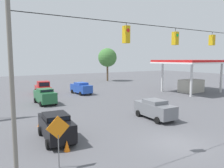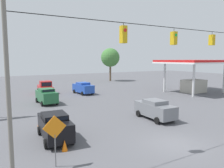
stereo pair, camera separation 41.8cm
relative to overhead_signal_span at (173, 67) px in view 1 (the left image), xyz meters
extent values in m
plane|color=#56565B|center=(-0.09, 0.33, -5.24)|extent=(140.00, 140.00, 0.00)
cylinder|color=slate|center=(10.01, 0.00, -1.00)|extent=(0.20, 0.20, 8.48)
cylinder|color=black|center=(-0.09, 0.00, 2.60)|extent=(20.20, 0.04, 0.04)
cube|color=gold|center=(-4.09, 0.00, 1.98)|extent=(0.32, 0.36, 0.79)
cylinder|color=black|center=(-4.09, 0.00, 2.48)|extent=(0.03, 0.03, 0.23)
cylinder|color=orange|center=(-4.09, 0.19, 2.15)|extent=(0.20, 0.02, 0.20)
cube|color=gold|center=(-0.09, 0.00, 1.92)|extent=(0.32, 0.36, 0.86)
cylinder|color=black|center=(-0.09, 0.00, 2.47)|extent=(0.03, 0.03, 0.25)
cylinder|color=green|center=(-0.09, 0.19, 2.11)|extent=(0.20, 0.02, 0.20)
cube|color=gold|center=(3.91, 0.00, 1.94)|extent=(0.32, 0.36, 0.98)
cylinder|color=black|center=(3.91, 0.00, 2.51)|extent=(0.03, 0.03, 0.17)
cylinder|color=red|center=(3.91, 0.19, 2.16)|extent=(0.20, 0.02, 0.20)
cube|color=#234CB2|center=(-3.23, -22.88, -4.30)|extent=(2.23, 4.60, 1.25)
cube|color=#234CB2|center=(-3.23, -22.88, -3.49)|extent=(1.86, 2.10, 0.36)
cube|color=black|center=(-3.15, -23.87, -3.49)|extent=(1.47, 0.15, 0.25)
cylinder|color=black|center=(-4.03, -24.41, -4.92)|extent=(0.27, 0.66, 0.64)
cylinder|color=black|center=(-2.19, -24.25, -4.92)|extent=(0.27, 0.66, 0.64)
cylinder|color=black|center=(-4.28, -21.52, -4.92)|extent=(0.27, 0.66, 0.64)
cylinder|color=black|center=(-2.44, -21.36, -4.92)|extent=(0.27, 0.66, 0.64)
cube|color=red|center=(2.04, -26.86, -4.47)|extent=(2.37, 5.43, 0.90)
cube|color=red|center=(2.09, -26.23, -3.57)|extent=(1.94, 2.04, 0.90)
cube|color=black|center=(2.17, -25.27, -3.57)|extent=(1.55, 0.15, 0.63)
cylinder|color=black|center=(3.15, -25.23, -4.92)|extent=(0.27, 0.66, 0.64)
cylinder|color=black|center=(1.21, -25.07, -4.92)|extent=(0.27, 0.66, 0.64)
cylinder|color=black|center=(2.87, -28.66, -4.92)|extent=(0.27, 0.66, 0.64)
cylinder|color=black|center=(0.93, -28.50, -4.92)|extent=(0.27, 0.66, 0.64)
cube|color=black|center=(6.70, -4.72, -4.31)|extent=(2.09, 4.58, 1.23)
cube|color=black|center=(6.70, -4.72, -3.51)|extent=(1.76, 2.08, 0.36)
cube|color=black|center=(6.77, -3.73, -3.51)|extent=(1.41, 0.12, 0.25)
cylinder|color=black|center=(7.68, -3.34, -4.92)|extent=(0.27, 0.65, 0.64)
cylinder|color=black|center=(5.92, -3.21, -4.92)|extent=(0.27, 0.65, 0.64)
cylinder|color=black|center=(7.47, -6.23, -4.92)|extent=(0.27, 0.65, 0.64)
cylinder|color=black|center=(5.71, -6.10, -4.92)|extent=(0.27, 0.65, 0.64)
cube|color=slate|center=(-3.17, -5.12, -4.32)|extent=(1.99, 4.54, 1.20)
cube|color=slate|center=(-3.17, -5.12, -3.55)|extent=(1.74, 2.04, 0.36)
cube|color=black|center=(-3.21, -6.11, -3.55)|extent=(1.43, 0.08, 0.25)
cylinder|color=black|center=(-4.13, -6.53, -4.92)|extent=(0.25, 0.65, 0.64)
cylinder|color=black|center=(-2.34, -6.61, -4.92)|extent=(0.25, 0.65, 0.64)
cylinder|color=black|center=(-4.00, -3.62, -4.92)|extent=(0.25, 0.65, 0.64)
cylinder|color=black|center=(-2.21, -3.70, -4.92)|extent=(0.25, 0.65, 0.64)
cube|color=#236038|center=(4.02, -17.87, -4.27)|extent=(1.96, 4.34, 1.31)
cube|color=#236038|center=(4.02, -17.87, -3.43)|extent=(1.76, 1.93, 0.36)
cube|color=black|center=(4.00, -16.91, -3.43)|extent=(1.50, 0.05, 0.25)
cylinder|color=black|center=(4.93, -16.45, -4.92)|extent=(0.23, 0.64, 0.64)
cylinder|color=black|center=(3.06, -16.49, -4.92)|extent=(0.23, 0.64, 0.64)
cylinder|color=black|center=(4.99, -19.25, -4.92)|extent=(0.23, 0.64, 0.64)
cylinder|color=black|center=(3.11, -19.29, -4.92)|extent=(0.23, 0.64, 0.64)
cone|color=orange|center=(6.75, -2.36, -4.89)|extent=(0.39, 0.39, 0.71)
cone|color=orange|center=(6.90, -4.67, -4.89)|extent=(0.39, 0.39, 0.71)
cone|color=orange|center=(6.91, -6.54, -4.89)|extent=(0.39, 0.39, 0.71)
cone|color=orange|center=(6.95, -8.49, -4.89)|extent=(0.39, 0.39, 0.71)
cube|color=red|center=(-20.41, -14.61, 0.20)|extent=(11.07, 8.83, 0.35)
cube|color=white|center=(-20.41, -14.61, -0.09)|extent=(11.17, 8.93, 0.24)
cylinder|color=silver|center=(-24.28, -17.70, -2.61)|extent=(0.36, 0.36, 5.27)
cylinder|color=silver|center=(-16.54, -17.70, -2.61)|extent=(0.36, 0.36, 5.27)
cylinder|color=silver|center=(-24.28, -11.52, -2.61)|extent=(0.36, 0.36, 5.27)
cylinder|color=silver|center=(-16.54, -11.52, -2.61)|extent=(0.36, 0.36, 5.27)
cube|color=#B2AD9E|center=(-20.41, -14.61, -4.14)|extent=(3.87, 2.65, 2.20)
cylinder|color=slate|center=(7.83, -0.61, -4.34)|extent=(0.06, 0.06, 1.80)
cube|color=orange|center=(7.83, -0.61, -3.04)|extent=(1.27, 0.04, 1.27)
cylinder|color=brown|center=(-17.95, -39.25, -2.82)|extent=(0.48, 0.48, 4.83)
sphere|color=#427A38|center=(-17.95, -39.25, 0.93)|extent=(4.88, 4.88, 4.88)
camera|label=1|loc=(11.26, 10.36, 0.56)|focal=35.00mm
camera|label=2|loc=(10.90, 10.57, 0.56)|focal=35.00mm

